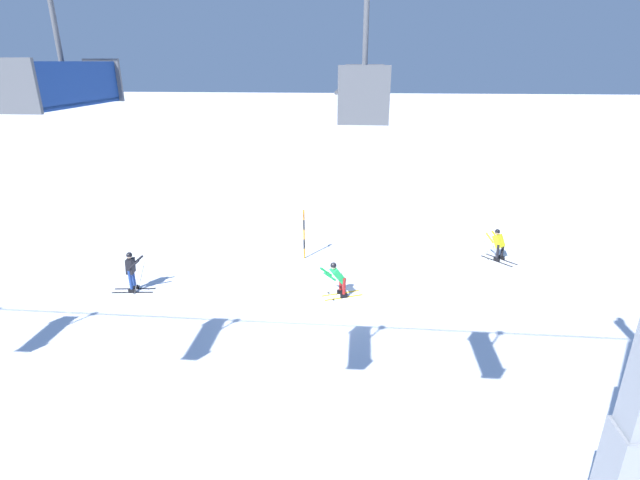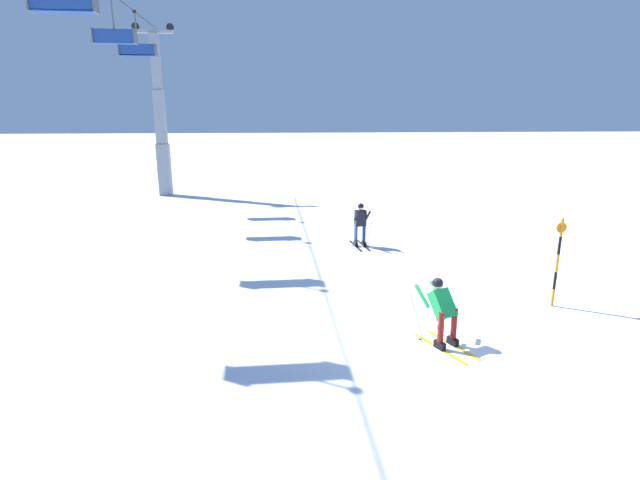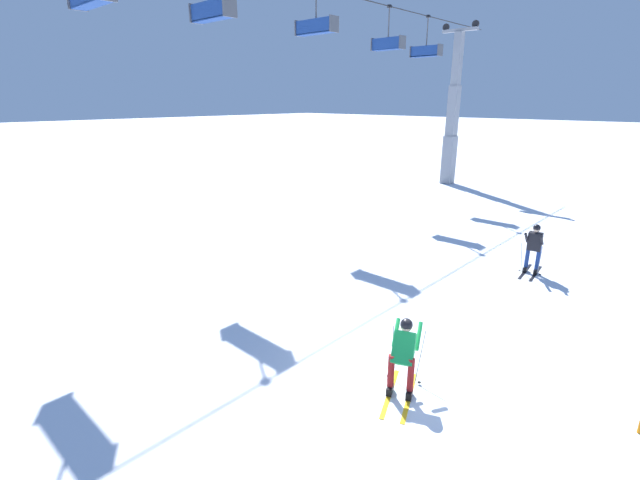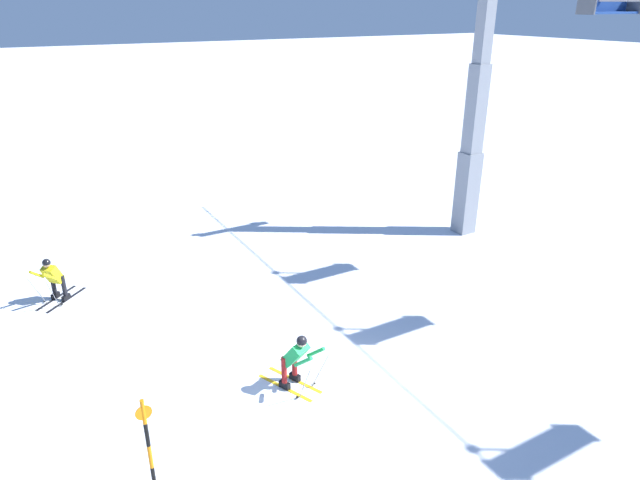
{
  "view_description": "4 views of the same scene",
  "coord_description": "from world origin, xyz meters",
  "px_view_note": "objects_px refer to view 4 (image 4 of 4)",
  "views": [
    {
      "loc": [
        -1.63,
        16.38,
        8.78
      ],
      "look_at": [
        -0.26,
        1.27,
        3.0
      ],
      "focal_mm": 26.33,
      "sensor_mm": 36.0,
      "label": 1
    },
    {
      "loc": [
        -10.31,
        3.37,
        4.97
      ],
      "look_at": [
        -1.36,
        2.44,
        2.62
      ],
      "focal_mm": 26.91,
      "sensor_mm": 36.0,
      "label": 2
    },
    {
      "loc": [
        -7.53,
        -4.29,
        5.59
      ],
      "look_at": [
        -1.28,
        1.48,
        2.88
      ],
      "focal_mm": 24.92,
      "sensor_mm": 36.0,
      "label": 3
    },
    {
      "loc": [
        8.75,
        -5.16,
        8.37
      ],
      "look_at": [
        -1.98,
        0.98,
        3.1
      ],
      "focal_mm": 31.09,
      "sensor_mm": 36.0,
      "label": 4
    }
  ],
  "objects_px": {
    "lift_tower_near": "(474,123)",
    "skier_carving_main": "(296,357)",
    "chairlift_seat_nearest": "(609,2)",
    "skier_distant_downhill": "(53,277)",
    "trail_marker_pole": "(150,453)"
  },
  "relations": [
    {
      "from": "skier_distant_downhill",
      "to": "skier_carving_main",
      "type": "bearing_deg",
      "value": 31.25
    },
    {
      "from": "lift_tower_near",
      "to": "chairlift_seat_nearest",
      "type": "distance_m",
      "value": 6.11
    },
    {
      "from": "chairlift_seat_nearest",
      "to": "trail_marker_pole",
      "type": "bearing_deg",
      "value": -79.27
    },
    {
      "from": "skier_carving_main",
      "to": "chairlift_seat_nearest",
      "type": "bearing_deg",
      "value": 94.87
    },
    {
      "from": "trail_marker_pole",
      "to": "skier_carving_main",
      "type": "bearing_deg",
      "value": 115.47
    },
    {
      "from": "skier_distant_downhill",
      "to": "trail_marker_pole",
      "type": "bearing_deg",
      "value": 4.29
    },
    {
      "from": "skier_carving_main",
      "to": "skier_distant_downhill",
      "type": "distance_m",
      "value": 8.54
    },
    {
      "from": "lift_tower_near",
      "to": "skier_carving_main",
      "type": "bearing_deg",
      "value": -62.35
    },
    {
      "from": "chairlift_seat_nearest",
      "to": "skier_distant_downhill",
      "type": "relative_size",
      "value": 1.3
    },
    {
      "from": "chairlift_seat_nearest",
      "to": "lift_tower_near",
      "type": "bearing_deg",
      "value": 180.0
    },
    {
      "from": "lift_tower_near",
      "to": "trail_marker_pole",
      "type": "distance_m",
      "value": 16.08
    },
    {
      "from": "lift_tower_near",
      "to": "trail_marker_pole",
      "type": "xyz_separation_m",
      "value": [
        7.19,
        -14.06,
        -3.02
      ]
    },
    {
      "from": "chairlift_seat_nearest",
      "to": "skier_distant_downhill",
      "type": "xyz_separation_m",
      "value": [
        -6.42,
        -14.74,
        -7.57
      ]
    },
    {
      "from": "lift_tower_near",
      "to": "skier_distant_downhill",
      "type": "bearing_deg",
      "value": -97.34
    },
    {
      "from": "skier_carving_main",
      "to": "skier_distant_downhill",
      "type": "bearing_deg",
      "value": -148.75
    }
  ]
}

